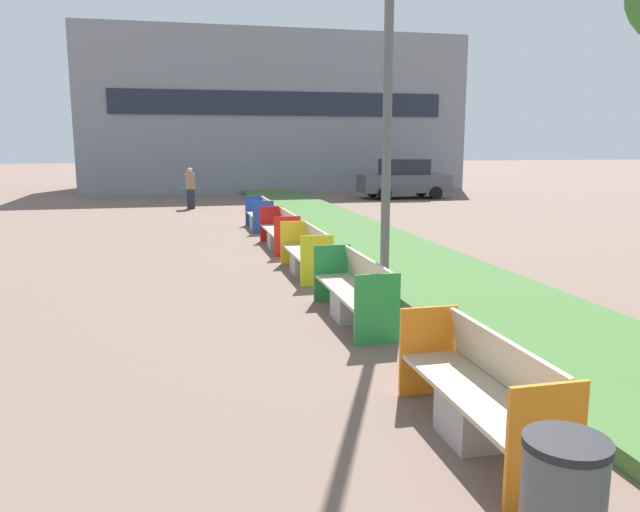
{
  "coord_description": "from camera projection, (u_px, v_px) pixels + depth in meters",
  "views": [
    {
      "loc": [
        -1.6,
        2.2,
        2.59
      ],
      "look_at": [
        0.9,
        12.91,
        0.6
      ],
      "focal_mm": 35.0,
      "sensor_mm": 36.0,
      "label": 1
    }
  ],
  "objects": [
    {
      "name": "bench_red_frame",
      "position": [
        280.0,
        233.0,
        15.56
      ],
      "size": [
        0.65,
        2.44,
        0.94
      ],
      "color": "#9E9B96",
      "rests_on": "ground"
    },
    {
      "name": "bench_green_frame",
      "position": [
        354.0,
        295.0,
        9.25
      ],
      "size": [
        0.65,
        2.42,
        0.94
      ],
      "color": "#9E9B96",
      "rests_on": "ground"
    },
    {
      "name": "bench_orange_frame",
      "position": [
        479.0,
        400.0,
        5.48
      ],
      "size": [
        0.65,
        2.17,
        0.94
      ],
      "color": "#9E9B96",
      "rests_on": "ground"
    },
    {
      "name": "planter_grass_strip",
      "position": [
        460.0,
        288.0,
        10.91
      ],
      "size": [
        2.8,
        120.0,
        0.18
      ],
      "color": "#426B33",
      "rests_on": "ground"
    },
    {
      "name": "bench_blue_frame",
      "position": [
        260.0,
        217.0,
        19.12
      ],
      "size": [
        0.65,
        1.93,
        0.94
      ],
      "color": "#9E9B96",
      "rests_on": "ground"
    },
    {
      "name": "street_lamp_post",
      "position": [
        389.0,
        28.0,
        9.1
      ],
      "size": [
        0.24,
        0.44,
        7.74
      ],
      "color": "#56595B",
      "rests_on": "ground"
    },
    {
      "name": "building_backdrop",
      "position": [
        270.0,
        115.0,
        36.26
      ],
      "size": [
        20.49,
        8.74,
        8.38
      ],
      "color": "gray",
      "rests_on": "ground"
    },
    {
      "name": "pedestrian_walking",
      "position": [
        190.0,
        188.0,
        24.89
      ],
      "size": [
        0.53,
        0.24,
        1.64
      ],
      "color": "#232633",
      "rests_on": "ground"
    },
    {
      "name": "parked_car_distant",
      "position": [
        404.0,
        179.0,
        29.61
      ],
      "size": [
        4.26,
        2.0,
        1.86
      ],
      "rotation": [
        0.0,
        0.0,
        -0.04
      ],
      "color": "#474C51",
      "rests_on": "ground"
    },
    {
      "name": "bench_yellow_frame",
      "position": [
        307.0,
        256.0,
        12.5
      ],
      "size": [
        0.65,
        2.2,
        0.94
      ],
      "color": "#9E9B96",
      "rests_on": "ground"
    }
  ]
}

